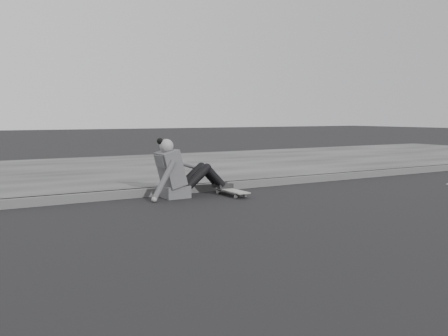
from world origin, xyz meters
The scene contains 5 objects.
ground centered at (0.00, 0.00, 0.00)m, with size 80.00×80.00×0.00m, color black.
curb centered at (0.00, 2.58, 0.06)m, with size 24.00×0.16×0.12m, color #4C4C4C.
sidewalk centered at (0.00, 5.60, 0.06)m, with size 24.00×6.00×0.12m, color #3D3D3D.
skateboard centered at (-0.24, 2.01, 0.07)m, with size 0.20×0.78×0.09m.
seated_woman centered at (-0.98, 2.25, 0.36)m, with size 1.38×0.46×0.88m.
Camera 1 is at (-4.07, -4.31, 1.19)m, focal length 40.00 mm.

